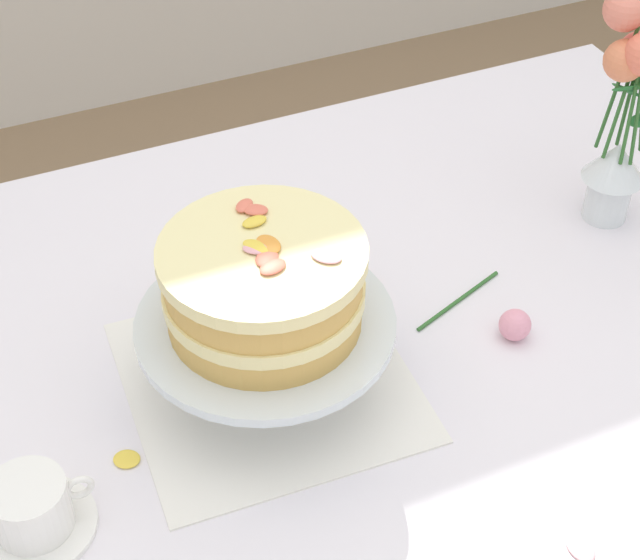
% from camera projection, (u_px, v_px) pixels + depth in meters
% --- Properties ---
extents(dining_table, '(1.40, 1.00, 0.74)m').
position_uv_depth(dining_table, '(362.00, 406.00, 1.28)').
color(dining_table, white).
rests_on(dining_table, ground).
extents(linen_napkin, '(0.33, 0.33, 0.00)m').
position_uv_depth(linen_napkin, '(268.00, 381.00, 1.18)').
color(linen_napkin, white).
rests_on(linen_napkin, dining_table).
extents(cake_stand, '(0.29, 0.29, 0.10)m').
position_uv_depth(cake_stand, '(266.00, 331.00, 1.13)').
color(cake_stand, silver).
rests_on(cake_stand, linen_napkin).
extents(layer_cake, '(0.22, 0.22, 0.11)m').
position_uv_depth(layer_cake, '(264.00, 284.00, 1.08)').
color(layer_cake, tan).
rests_on(layer_cake, cake_stand).
extents(flower_vase, '(0.11, 0.11, 0.33)m').
position_uv_depth(flower_vase, '(629.00, 103.00, 1.30)').
color(flower_vase, silver).
rests_on(flower_vase, dining_table).
extents(teacup, '(0.13, 0.12, 0.07)m').
position_uv_depth(teacup, '(32.00, 510.00, 1.01)').
color(teacup, white).
rests_on(teacup, dining_table).
extents(fallen_rose, '(0.15, 0.13, 0.04)m').
position_uv_depth(fallen_rose, '(511.00, 323.00, 1.23)').
color(fallen_rose, '#2D6028').
rests_on(fallen_rose, dining_table).
extents(loose_petal_0, '(0.03, 0.04, 0.00)m').
position_uv_depth(loose_petal_0, '(580.00, 547.00, 1.01)').
color(loose_petal_0, pink).
rests_on(loose_petal_0, dining_table).
extents(loose_petal_2, '(0.04, 0.04, 0.00)m').
position_uv_depth(loose_petal_2, '(127.00, 459.00, 1.09)').
color(loose_petal_2, yellow).
rests_on(loose_petal_2, dining_table).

